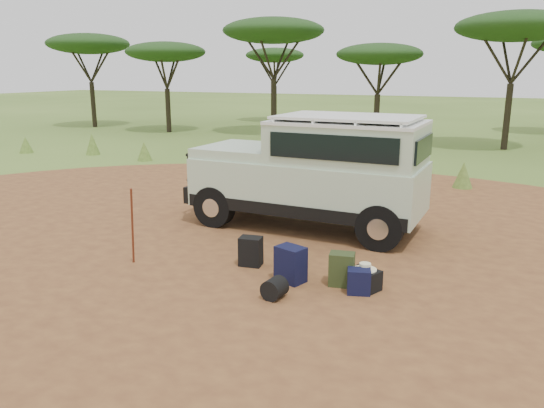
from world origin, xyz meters
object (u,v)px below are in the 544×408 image
at_px(backpack_black, 251,251).
at_px(backpack_olive, 342,269).
at_px(backpack_navy, 291,264).
at_px(duffel_navy, 359,282).
at_px(walking_staff, 132,227).
at_px(safari_vehicle, 315,174).
at_px(hard_case, 364,280).

distance_m(backpack_black, backpack_olive, 1.80).
bearing_deg(backpack_navy, backpack_black, 175.00).
bearing_deg(duffel_navy, walking_staff, 170.41).
bearing_deg(duffel_navy, backpack_navy, 162.65).
xyz_separation_m(walking_staff, backpack_navy, (2.85, 0.51, -0.45)).
relative_size(safari_vehicle, walking_staff, 3.38).
relative_size(backpack_olive, hard_case, 1.17).
xyz_separation_m(walking_staff, duffel_navy, (4.03, 0.50, -0.55)).
bearing_deg(safari_vehicle, backpack_navy, -75.59).
height_order(backpack_black, duffel_navy, backpack_black).
bearing_deg(safari_vehicle, backpack_black, -93.17).
distance_m(walking_staff, backpack_black, 2.17).
xyz_separation_m(walking_staff, backpack_black, (1.90, 0.93, -0.49)).
distance_m(walking_staff, backpack_olive, 3.78).
bearing_deg(safari_vehicle, walking_staff, -118.29).
bearing_deg(backpack_navy, hard_case, 27.16).
height_order(safari_vehicle, backpack_olive, safari_vehicle).
relative_size(walking_staff, backpack_black, 2.91).
bearing_deg(hard_case, backpack_navy, -148.17).
xyz_separation_m(duffel_navy, hard_case, (0.04, 0.20, -0.03)).
distance_m(safari_vehicle, duffel_navy, 3.86).
height_order(backpack_navy, duffel_navy, backpack_navy).
relative_size(backpack_black, backpack_olive, 0.96).
bearing_deg(duffel_navy, backpack_olive, 132.60).
bearing_deg(hard_case, backpack_black, -162.81).
relative_size(backpack_navy, duffel_navy, 1.51).
xyz_separation_m(safari_vehicle, backpack_navy, (0.71, -3.18, -0.92)).
height_order(safari_vehicle, backpack_navy, safari_vehicle).
distance_m(backpack_navy, hard_case, 1.25).
height_order(walking_staff, backpack_black, walking_staff).
distance_m(duffel_navy, hard_case, 0.21).
relative_size(safari_vehicle, duffel_navy, 13.08).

